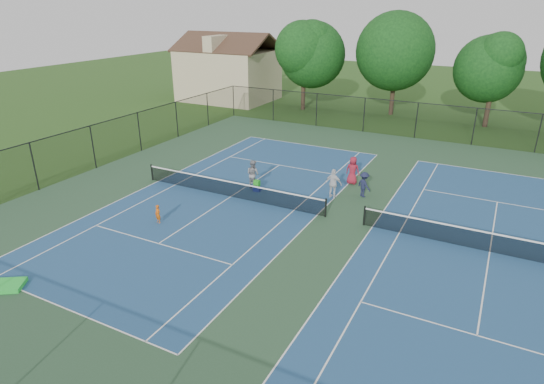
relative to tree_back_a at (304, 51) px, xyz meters
The scene contains 17 objects.
ground 27.95m from the tree_back_a, 61.56° to the right, with size 140.00×140.00×0.00m, color #234716.
court_pad 27.95m from the tree_back_a, 61.56° to the right, with size 36.00×36.00×0.01m, color #2A4C2F.
tennis_court_left 25.44m from the tree_back_a, 75.96° to the right, with size 12.00×23.83×1.07m.
tennis_court_right 31.80m from the tree_back_a, 50.19° to the right, with size 12.00×23.83×1.07m.
perimeter_fence 27.65m from the tree_back_a, 61.56° to the right, with size 36.08×36.08×3.02m.
tree_back_a is the anchor object (origin of this frame).
tree_back_b 9.24m from the tree_back_a, 12.53° to the left, with size 7.60×7.60×10.03m.
tree_back_c 18.04m from the tree_back_a, ahead, with size 6.00×6.00×8.40m.
clapboard_house 10.47m from the tree_back_a, behind, with size 10.80×8.10×7.65m.
child_player 29.52m from the tree_back_a, 81.06° to the right, with size 0.36×0.24×0.99m, color #D7570E.
instructor 23.61m from the tree_back_a, 73.74° to the right, with size 0.87×0.68×1.79m, color gray.
bystander_a 24.71m from the tree_back_a, 61.94° to the right, with size 1.03×0.43×1.76m, color silver.
bystander_b 24.68m from the tree_back_a, 57.62° to the right, with size 0.99×0.57×1.53m, color #1A1F3A.
bystander_c 22.58m from the tree_back_a, 58.00° to the right, with size 0.87×0.56×1.77m, color maroon.
ball_crate 24.29m from the tree_back_a, 72.87° to the right, with size 0.42×0.32×0.31m, color #162A9B.
ball_hopper 24.20m from the tree_back_a, 72.87° to the right, with size 0.34×0.28×0.40m, color green.
green_tarp 36.75m from the tree_back_a, 85.60° to the right, with size 1.82×0.96×0.18m, color green.
Camera 1 is at (6.52, -20.72, 10.52)m, focal length 30.00 mm.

